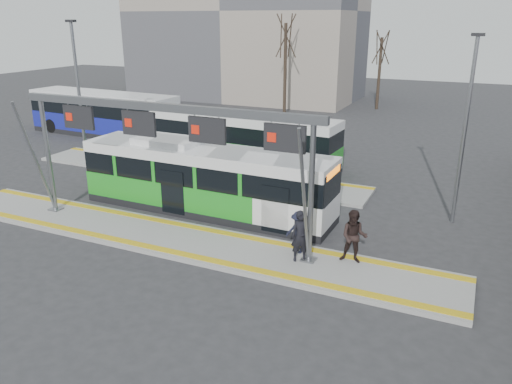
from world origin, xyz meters
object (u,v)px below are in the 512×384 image
Objects in this scene: gantry at (164,131)px; passenger_b at (354,237)px; hero_bus at (205,180)px; passenger_c at (299,232)px; passenger_a at (301,236)px.

gantry reaches higher than passenger_b.
passenger_c is (5.38, -2.58, -0.52)m from hero_bus.
passenger_b is at bearing -6.36° from passenger_a.
hero_bus is 6.27× the size of passenger_a.
passenger_c is (-0.29, 0.59, -0.14)m from passenger_a.
hero_bus is 7.34× the size of passenger_c.
passenger_c is at bearing 5.46° from gantry.
passenger_a is at bearing -28.36° from hero_bus.
hero_bus is 7.81m from passenger_b.
hero_bus is (-0.10, 3.08, -2.83)m from gantry.
passenger_b is at bearing -17.79° from hero_bus.
passenger_a is at bearing -0.92° from gantry.
passenger_a reaches higher than passenger_c.
gantry is 7.98m from passenger_b.
hero_bus reaches higher than passenger_c.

